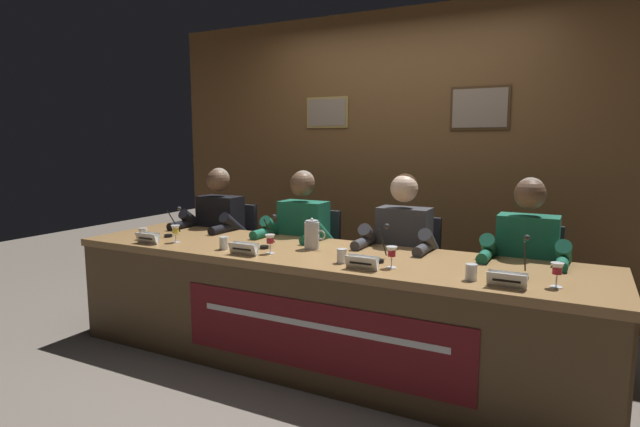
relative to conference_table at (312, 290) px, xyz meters
The scene contains 28 objects.
ground_plane 0.53m from the conference_table, 91.76° to the left, with size 12.00×12.00×0.00m, color #70665B.
wall_back_panelled 1.85m from the conference_table, 90.10° to the left, with size 4.72×0.14×2.60m.
conference_table is the anchor object (origin of this frame).
chair_far_left 1.42m from the conference_table, 148.83° to the left, with size 0.44×0.44×0.91m.
panelist_far_left 1.34m from the conference_table, 156.26° to the left, with size 0.51×0.48×1.24m.
nameplate_far_left 1.24m from the conference_table, 169.84° to the right, with size 0.18×0.06×0.08m.
juice_glass_far_left 1.10m from the conference_table, behind, with size 0.06×0.06×0.12m.
water_cup_far_left 1.37m from the conference_table, behind, with size 0.06×0.06×0.08m.
microphone_far_left 1.28m from the conference_table, behind, with size 0.06×0.17×0.22m.
chair_center_left 0.84m from the conference_table, 119.00° to the left, with size 0.44×0.44×0.91m.
panelist_center_left 0.70m from the conference_table, 127.32° to the left, with size 0.51×0.48×1.24m.
nameplate_center_left 0.51m from the conference_table, 152.81° to the right, with size 0.20×0.06×0.08m.
juice_glass_center_left 0.41m from the conference_table, 161.65° to the right, with size 0.06×0.06×0.12m.
water_cup_center_left 0.67m from the conference_table, 168.67° to the right, with size 0.06×0.06×0.08m.
microphone_center_left 0.49m from the conference_table, behind, with size 0.06×0.17×0.22m.
chair_center_right 0.84m from the conference_table, 61.43° to the left, with size 0.44×0.44×0.91m.
panelist_center_right 0.70m from the conference_table, 53.17° to the left, with size 0.51×0.48×1.24m.
nameplate_center_right 0.54m from the conference_table, 24.98° to the right, with size 0.19×0.06×0.08m.
juice_glass_center_right 0.64m from the conference_table, ahead, with size 0.06×0.06×0.12m.
water_cup_center_right 0.38m from the conference_table, 22.04° to the right, with size 0.06×0.06×0.08m.
microphone_center_right 0.54m from the conference_table, ahead, with size 0.06×0.17×0.22m.
chair_far_right 1.41m from the conference_table, 31.32° to the left, with size 0.44×0.44×0.91m.
panelist_far_right 1.33m from the conference_table, 23.86° to the left, with size 0.51×0.48×1.24m.
nameplate_far_right 1.24m from the conference_table, ahead, with size 0.19×0.06×0.08m.
juice_glass_far_right 1.44m from the conference_table, ahead, with size 0.06×0.06×0.12m.
water_cup_far_right 1.05m from the conference_table, ahead, with size 0.06×0.06×0.08m.
microphone_far_right 1.28m from the conference_table, ahead, with size 0.06×0.17×0.22m.
water_pitcher_central 0.37m from the conference_table, 118.42° to the left, with size 0.15×0.10×0.21m.
Camera 1 is at (1.50, -2.88, 1.46)m, focal length 28.65 mm.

